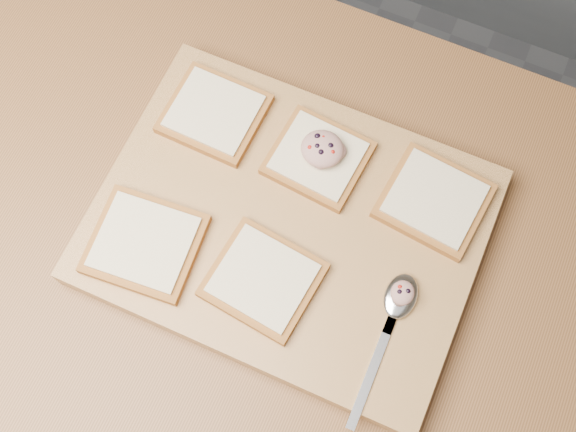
% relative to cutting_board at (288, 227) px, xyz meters
% --- Properties ---
extents(ground, '(4.00, 4.00, 0.00)m').
position_rel_cutting_board_xyz_m(ground, '(-0.05, -0.05, -0.92)').
color(ground, '#515459').
rests_on(ground, ground).
extents(island_counter, '(2.00, 0.80, 0.90)m').
position_rel_cutting_board_xyz_m(island_counter, '(-0.05, -0.05, -0.47)').
color(island_counter, slate).
rests_on(island_counter, ground).
extents(cutting_board, '(0.47, 0.35, 0.04)m').
position_rel_cutting_board_xyz_m(cutting_board, '(0.00, 0.00, 0.00)').
color(cutting_board, tan).
rests_on(cutting_board, island_counter).
extents(bread_far_left, '(0.12, 0.11, 0.02)m').
position_rel_cutting_board_xyz_m(bread_far_left, '(-0.15, 0.09, 0.03)').
color(bread_far_left, '#A46A2A').
rests_on(bread_far_left, cutting_board).
extents(bread_far_center, '(0.12, 0.11, 0.02)m').
position_rel_cutting_board_xyz_m(bread_far_center, '(0.00, 0.09, 0.03)').
color(bread_far_center, '#A46A2A').
rests_on(bread_far_center, cutting_board).
extents(bread_far_right, '(0.13, 0.12, 0.02)m').
position_rel_cutting_board_xyz_m(bread_far_right, '(0.15, 0.10, 0.03)').
color(bread_far_right, '#A46A2A').
rests_on(bread_far_right, cutting_board).
extents(bread_near_left, '(0.14, 0.13, 0.02)m').
position_rel_cutting_board_xyz_m(bread_near_left, '(-0.15, -0.10, 0.03)').
color(bread_near_left, '#A46A2A').
rests_on(bread_near_left, cutting_board).
extents(bread_near_center, '(0.13, 0.12, 0.02)m').
position_rel_cutting_board_xyz_m(bread_near_center, '(0.00, -0.08, 0.03)').
color(bread_near_center, '#A46A2A').
rests_on(bread_near_center, cutting_board).
extents(tuna_salad_dollop, '(0.05, 0.05, 0.03)m').
position_rel_cutting_board_xyz_m(tuna_salad_dollop, '(0.00, 0.10, 0.05)').
color(tuna_salad_dollop, tan).
rests_on(tuna_salad_dollop, bread_far_center).
extents(spoon, '(0.04, 0.19, 0.01)m').
position_rel_cutting_board_xyz_m(spoon, '(0.16, -0.05, 0.02)').
color(spoon, silver).
rests_on(spoon, cutting_board).
extents(spoon_salad, '(0.03, 0.03, 0.02)m').
position_rel_cutting_board_xyz_m(spoon_salad, '(0.16, -0.03, 0.04)').
color(spoon_salad, tan).
rests_on(spoon_salad, spoon).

